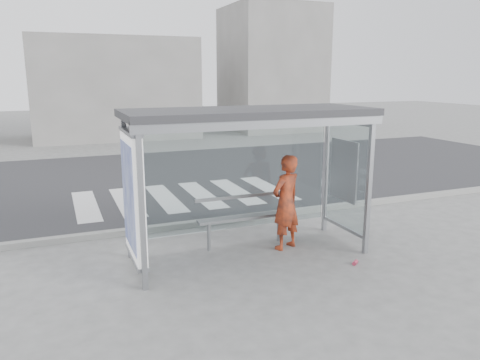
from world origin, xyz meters
The scene contains 10 objects.
ground centered at (0.00, 0.00, 0.00)m, with size 80.00×80.00×0.00m, color slate.
road centered at (0.00, 7.00, 0.00)m, with size 30.00×10.00×0.01m, color #2E2E30.
curb centered at (0.00, 1.95, 0.06)m, with size 30.00×0.18×0.12m, color gray.
crosswalk centered at (0.00, 4.50, 0.00)m, with size 5.55×3.00×0.00m.
bus_shelter centered at (-0.37, 0.06, 1.98)m, with size 4.25×1.65×2.62m.
building_center centered at (0.00, 18.00, 2.50)m, with size 8.00×5.00×5.00m, color slate.
building_right centered at (9.00, 18.00, 3.50)m, with size 5.00×5.00×7.00m, color slate.
person centered at (0.76, 0.07, 0.88)m, with size 0.64×0.42×1.77m, color orange.
bench centered at (0.11, 0.50, 0.56)m, with size 1.84×0.32×0.95m.
soda_can centered at (1.52, -1.08, 0.04)m, with size 0.07×0.07×0.13m, color #E54362.
Camera 1 is at (-3.11, -7.30, 3.17)m, focal length 35.00 mm.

